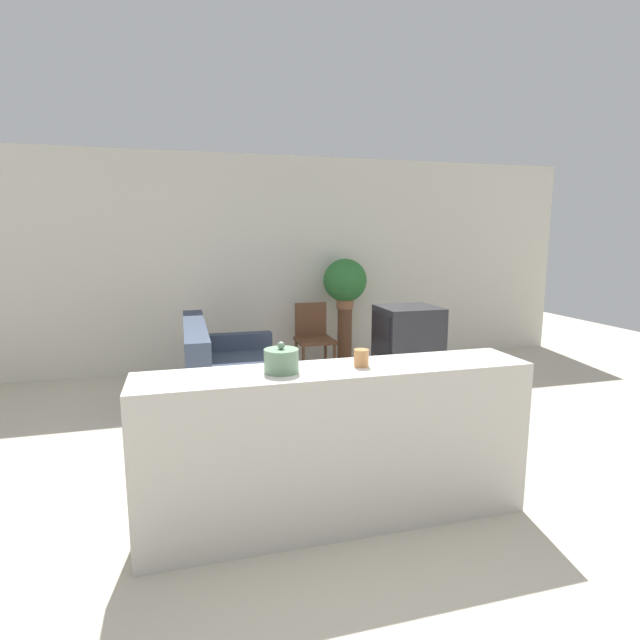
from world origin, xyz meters
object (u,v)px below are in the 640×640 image
Objects in this scene: wooden_chair at (313,335)px; television at (408,334)px; decorative_bowl at (281,360)px; couch at (232,383)px; potted_plant at (345,281)px.

television is at bearing -59.52° from wooden_chair.
wooden_chair is at bearing 72.19° from decorative_bowl.
couch is at bearing -135.26° from wooden_chair.
decorative_bowl is (0.10, -2.04, 0.72)m from couch.
television is at bearing 48.96° from decorative_bowl.
couch is 1.84m from television.
decorative_bowl is at bearing -107.81° from wooden_chair.
couch is 1.56m from wooden_chair.
decorative_bowl reaches higher than wooden_chair.
television is 0.94× the size of potted_plant.
wooden_chair is at bearing -150.39° from potted_plant.
potted_plant is (0.50, 0.28, 0.62)m from wooden_chair.
couch is 2.16m from decorative_bowl.
decorative_bowl reaches higher than television.
television is (1.80, -0.09, 0.40)m from couch.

